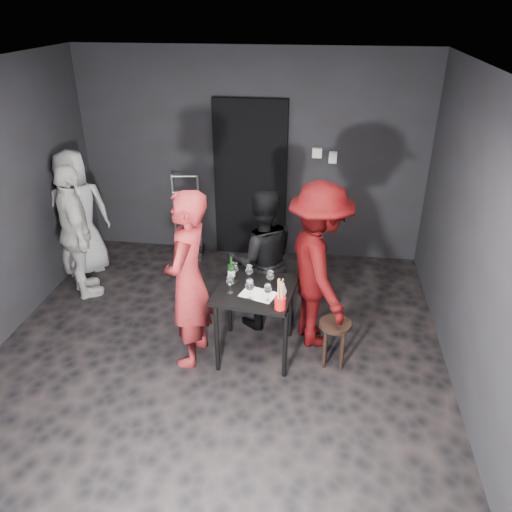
# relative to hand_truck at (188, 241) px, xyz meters

# --- Properties ---
(floor) EXTENTS (4.50, 5.00, 0.02)m
(floor) POSITION_rel_hand_truck_xyz_m (0.84, -2.22, -0.21)
(floor) COLOR black
(floor) RESTS_ON ground
(ceiling) EXTENTS (4.50, 5.00, 0.02)m
(ceiling) POSITION_rel_hand_truck_xyz_m (0.84, -2.22, 2.49)
(ceiling) COLOR silver
(ceiling) RESTS_ON ground
(wall_back) EXTENTS (4.50, 0.04, 2.70)m
(wall_back) POSITION_rel_hand_truck_xyz_m (0.84, 0.28, 1.14)
(wall_back) COLOR black
(wall_back) RESTS_ON ground
(wall_front) EXTENTS (4.50, 0.04, 2.70)m
(wall_front) POSITION_rel_hand_truck_xyz_m (0.84, -4.72, 1.14)
(wall_front) COLOR black
(wall_front) RESTS_ON ground
(wall_right) EXTENTS (0.04, 5.00, 2.70)m
(wall_right) POSITION_rel_hand_truck_xyz_m (3.09, -2.22, 1.14)
(wall_right) COLOR black
(wall_right) RESTS_ON ground
(doorway) EXTENTS (0.95, 0.10, 2.10)m
(doorway) POSITION_rel_hand_truck_xyz_m (0.84, 0.22, 0.84)
(doorway) COLOR black
(doorway) RESTS_ON ground
(wallbox_upper) EXTENTS (0.12, 0.06, 0.12)m
(wallbox_upper) POSITION_rel_hand_truck_xyz_m (1.69, 0.23, 1.24)
(wallbox_upper) COLOR #B7B7B2
(wallbox_upper) RESTS_ON wall_back
(wallbox_lower) EXTENTS (0.10, 0.06, 0.14)m
(wallbox_lower) POSITION_rel_hand_truck_xyz_m (1.89, 0.23, 1.19)
(wallbox_lower) COLOR #B7B7B2
(wallbox_lower) RESTS_ON wall_back
(hand_truck) EXTENTS (0.38, 0.33, 1.15)m
(hand_truck) POSITION_rel_hand_truck_xyz_m (0.00, 0.00, 0.00)
(hand_truck) COLOR #B2B2B7
(hand_truck) RESTS_ON floor
(tasting_table) EXTENTS (0.72, 0.72, 0.75)m
(tasting_table) POSITION_rel_hand_truck_xyz_m (1.21, -1.98, 0.44)
(tasting_table) COLOR black
(tasting_table) RESTS_ON floor
(stool) EXTENTS (0.30, 0.30, 0.47)m
(stool) POSITION_rel_hand_truck_xyz_m (1.98, -2.04, 0.15)
(stool) COLOR black
(stool) RESTS_ON floor
(server_red) EXTENTS (0.54, 0.78, 2.05)m
(server_red) POSITION_rel_hand_truck_xyz_m (0.60, -2.13, 0.81)
(server_red) COLOR maroon
(server_red) RESTS_ON floor
(woman_black) EXTENTS (0.86, 0.64, 1.57)m
(woman_black) POSITION_rel_hand_truck_xyz_m (1.20, -1.44, 0.57)
(woman_black) COLOR black
(woman_black) RESTS_ON floor
(man_maroon) EXTENTS (0.99, 1.39, 1.96)m
(man_maroon) POSITION_rel_hand_truck_xyz_m (1.79, -1.67, 0.77)
(man_maroon) COLOR #360305
(man_maroon) RESTS_ON floor
(bystander_cream) EXTENTS (0.99, 1.09, 1.71)m
(bystander_cream) POSITION_rel_hand_truck_xyz_m (-0.98, -1.14, 0.64)
(bystander_cream) COLOR beige
(bystander_cream) RESTS_ON floor
(bystander_grey) EXTENTS (0.95, 0.85, 1.72)m
(bystander_grey) POSITION_rel_hand_truck_xyz_m (-1.21, -0.61, 0.65)
(bystander_grey) COLOR #949494
(bystander_grey) RESTS_ON floor
(tasting_mat) EXTENTS (0.36, 0.29, 0.00)m
(tasting_mat) POSITION_rel_hand_truck_xyz_m (1.25, -2.08, 0.54)
(tasting_mat) COLOR white
(tasting_mat) RESTS_ON tasting_table
(wine_glass_a) EXTENTS (0.07, 0.07, 0.19)m
(wine_glass_a) POSITION_rel_hand_truck_xyz_m (0.99, -2.09, 0.63)
(wine_glass_a) COLOR white
(wine_glass_a) RESTS_ON tasting_table
(wine_glass_b) EXTENTS (0.11, 0.11, 0.22)m
(wine_glass_b) POSITION_rel_hand_truck_xyz_m (0.99, -1.87, 0.65)
(wine_glass_b) COLOR white
(wine_glass_b) RESTS_ON tasting_table
(wine_glass_c) EXTENTS (0.10, 0.10, 0.20)m
(wine_glass_c) POSITION_rel_hand_truck_xyz_m (1.13, -1.87, 0.64)
(wine_glass_c) COLOR white
(wine_glass_c) RESTS_ON tasting_table
(wine_glass_d) EXTENTS (0.09, 0.09, 0.22)m
(wine_glass_d) POSITION_rel_hand_truck_xyz_m (1.18, -2.17, 0.65)
(wine_glass_d) COLOR white
(wine_glass_d) RESTS_ON tasting_table
(wine_glass_e) EXTENTS (0.09, 0.09, 0.19)m
(wine_glass_e) POSITION_rel_hand_truck_xyz_m (1.35, -2.18, 0.63)
(wine_glass_e) COLOR white
(wine_glass_e) RESTS_ON tasting_table
(wine_glass_f) EXTENTS (0.08, 0.08, 0.19)m
(wine_glass_f) POSITION_rel_hand_truck_xyz_m (1.34, -1.94, 0.63)
(wine_glass_f) COLOR white
(wine_glass_f) RESTS_ON tasting_table
(wine_bottle) EXTENTS (0.07, 0.07, 0.28)m
(wine_bottle) POSITION_rel_hand_truck_xyz_m (0.97, -1.91, 0.65)
(wine_bottle) COLOR black
(wine_bottle) RESTS_ON tasting_table
(breadstick_cup) EXTENTS (0.10, 0.10, 0.31)m
(breadstick_cup) POSITION_rel_hand_truck_xyz_m (1.47, -2.29, 0.68)
(breadstick_cup) COLOR #B31611
(breadstick_cup) RESTS_ON tasting_table
(reserved_card) EXTENTS (0.09, 0.13, 0.10)m
(reserved_card) POSITION_rel_hand_truck_xyz_m (1.45, -2.06, 0.59)
(reserved_card) COLOR white
(reserved_card) RESTS_ON tasting_table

